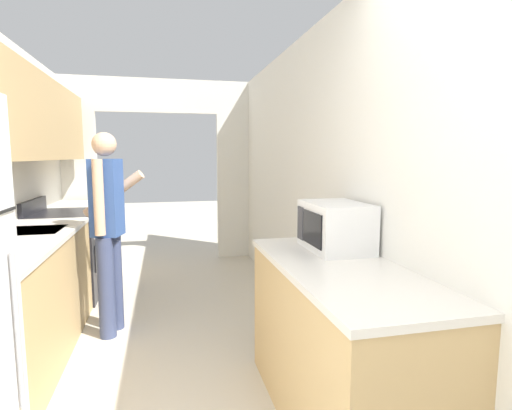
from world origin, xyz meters
name	(u,v)px	position (x,y,z in m)	size (l,w,h in m)	color
wall_right	(335,186)	(1.28, 1.72, 1.25)	(0.06, 7.04, 2.50)	silver
wall_far_with_doorway	(159,158)	(0.00, 4.67, 1.44)	(2.90, 0.06, 2.50)	silver
counter_left	(43,279)	(-0.95, 2.54, 0.45)	(0.62, 3.57, 0.89)	tan
counter_right	(339,345)	(0.95, 0.89, 0.45)	(0.62, 1.49, 0.89)	tan
range_oven	(67,255)	(-0.94, 3.36, 0.45)	(0.66, 0.79, 1.03)	black
person	(108,228)	(-0.40, 2.37, 0.89)	(0.53, 0.44, 1.65)	#384266
microwave	(335,226)	(1.07, 1.22, 1.04)	(0.34, 0.48, 0.29)	white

